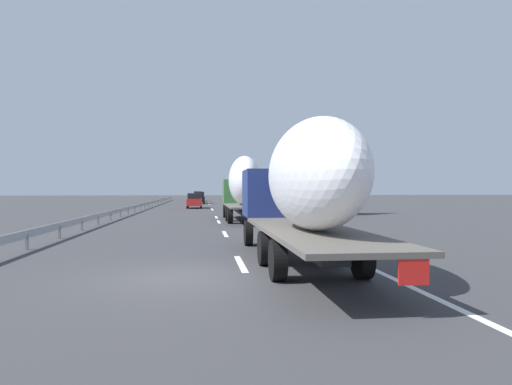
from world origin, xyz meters
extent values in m
plane|color=#38383A|center=(40.00, 0.00, 0.00)|extent=(260.00, 260.00, 0.00)
cube|color=white|center=(2.00, -1.80, 0.00)|extent=(3.20, 0.20, 0.01)
cube|color=white|center=(11.65, -1.80, 0.00)|extent=(3.20, 0.20, 0.01)
cube|color=white|center=(20.64, -1.80, 0.00)|extent=(3.20, 0.20, 0.01)
cube|color=white|center=(26.13, -1.80, 0.00)|extent=(3.20, 0.20, 0.01)
cube|color=white|center=(39.97, -1.80, 0.00)|extent=(3.20, 0.20, 0.01)
cube|color=white|center=(43.58, -1.80, 0.00)|extent=(3.20, 0.20, 0.01)
cube|color=white|center=(59.47, -1.80, 0.00)|extent=(3.20, 0.20, 0.01)
cube|color=white|center=(70.47, -1.80, 0.00)|extent=(3.20, 0.20, 0.01)
cube|color=white|center=(45.00, -5.50, 0.00)|extent=(110.00, 0.20, 0.01)
cube|color=#387038|center=(25.63, -3.60, 2.15)|extent=(2.40, 2.50, 1.90)
cube|color=black|center=(26.73, -3.60, 2.65)|extent=(0.08, 2.12, 0.80)
cube|color=#262628|center=(22.85, -3.60, 0.67)|extent=(10.22, 0.70, 0.24)
cube|color=#59544C|center=(20.07, -3.60, 1.14)|extent=(8.71, 2.50, 0.12)
ellipsoid|color=white|center=(20.40, -3.60, 2.93)|extent=(5.68, 2.20, 3.46)
cube|color=red|center=(15.75, -4.29, 0.90)|extent=(0.04, 0.56, 0.56)
cylinder|color=black|center=(25.63, -2.50, 0.52)|extent=(1.04, 0.30, 1.04)
cylinder|color=black|center=(25.63, -4.70, 0.52)|extent=(1.04, 0.30, 1.04)
cylinder|color=black|center=(21.27, -2.50, 0.52)|extent=(1.04, 0.35, 1.04)
cylinder|color=black|center=(21.27, -4.70, 0.52)|extent=(1.04, 0.35, 1.04)
cylinder|color=black|center=(18.87, -2.50, 0.52)|extent=(1.04, 0.35, 1.04)
cylinder|color=black|center=(18.87, -4.70, 0.52)|extent=(1.04, 0.35, 1.04)
cube|color=navy|center=(6.60, -3.60, 2.15)|extent=(2.40, 2.50, 1.90)
cube|color=black|center=(7.70, -3.60, 2.65)|extent=(0.08, 2.12, 0.80)
cube|color=#262628|center=(3.50, -3.60, 0.67)|extent=(11.40, 0.70, 0.24)
cube|color=#59544C|center=(0.41, -3.60, 1.14)|extent=(9.99, 2.50, 0.12)
ellipsoid|color=white|center=(0.06, -3.60, 2.70)|extent=(7.11, 2.20, 3.00)
cube|color=red|center=(-4.56, -4.29, 0.90)|extent=(0.04, 0.56, 0.56)
cylinder|color=black|center=(6.60, -2.50, 0.52)|extent=(1.04, 0.30, 1.04)
cylinder|color=black|center=(6.60, -4.70, 0.52)|extent=(1.04, 0.30, 1.04)
cylinder|color=black|center=(1.61, -2.50, 0.52)|extent=(1.04, 0.35, 1.04)
cylinder|color=black|center=(1.61, -4.70, 0.52)|extent=(1.04, 0.35, 1.04)
cylinder|color=black|center=(-0.79, -2.50, 0.52)|extent=(1.04, 0.35, 1.04)
cylinder|color=black|center=(-0.79, -4.70, 0.52)|extent=(1.04, 0.35, 1.04)
cube|color=white|center=(80.41, 0.15, 0.74)|extent=(4.56, 1.70, 0.84)
cube|color=black|center=(80.07, 0.15, 1.54)|extent=(2.51, 1.50, 0.76)
cylinder|color=black|center=(81.82, 0.90, 0.32)|extent=(0.64, 0.22, 0.64)
cylinder|color=black|center=(81.82, -0.60, 0.32)|extent=(0.64, 0.22, 0.64)
cylinder|color=black|center=(79.00, 0.90, 0.32)|extent=(0.64, 0.22, 0.64)
cylinder|color=black|center=(79.00, -0.60, 0.32)|extent=(0.64, 0.22, 0.64)
cube|color=red|center=(45.00, 0.28, 0.74)|extent=(4.75, 1.80, 0.84)
cube|color=black|center=(44.64, 0.28, 1.50)|extent=(2.61, 1.58, 0.68)
cylinder|color=black|center=(46.47, 1.08, 0.32)|extent=(0.64, 0.22, 0.64)
cylinder|color=black|center=(46.47, -0.52, 0.32)|extent=(0.64, 0.22, 0.64)
cylinder|color=black|center=(43.53, 1.08, 0.32)|extent=(0.64, 0.22, 0.64)
cylinder|color=black|center=(43.53, -0.52, 0.32)|extent=(0.64, 0.22, 0.64)
cube|color=#28479E|center=(71.66, -0.04, 0.74)|extent=(4.29, 1.75, 0.84)
cube|color=black|center=(71.34, -0.04, 1.52)|extent=(2.36, 1.54, 0.72)
cylinder|color=black|center=(72.99, 0.74, 0.32)|extent=(0.64, 0.22, 0.64)
cylinder|color=black|center=(72.99, -0.82, 0.32)|extent=(0.64, 0.22, 0.64)
cylinder|color=black|center=(70.34, 0.74, 0.32)|extent=(0.64, 0.22, 0.64)
cylinder|color=black|center=(70.34, -0.82, 0.32)|extent=(0.64, 0.22, 0.64)
cube|color=black|center=(62.50, -0.23, 0.74)|extent=(4.19, 1.71, 0.84)
cube|color=black|center=(62.18, -0.23, 1.54)|extent=(2.30, 1.50, 0.77)
cylinder|color=black|center=(63.80, 0.53, 0.32)|extent=(0.64, 0.22, 0.64)
cylinder|color=black|center=(63.80, -0.98, 0.32)|extent=(0.64, 0.22, 0.64)
cylinder|color=black|center=(61.20, 0.53, 0.32)|extent=(0.64, 0.22, 0.64)
cylinder|color=black|center=(61.20, -0.98, 0.32)|extent=(0.64, 0.22, 0.64)
cylinder|color=gray|center=(36.25, -6.70, 1.19)|extent=(0.10, 0.10, 2.38)
cube|color=#2D569E|center=(36.25, -6.70, 2.73)|extent=(0.06, 0.90, 0.70)
cylinder|color=#472D19|center=(29.22, -13.39, 0.89)|extent=(0.38, 0.38, 1.79)
cone|color=#194C1E|center=(29.22, -13.39, 4.76)|extent=(3.79, 3.79, 5.93)
cylinder|color=#472D19|center=(64.37, -11.97, 0.85)|extent=(0.32, 0.32, 1.70)
cone|color=#1E5B23|center=(64.37, -11.97, 3.49)|extent=(3.10, 3.10, 3.59)
cylinder|color=#472D19|center=(31.74, -10.53, 0.68)|extent=(0.35, 0.35, 1.36)
cone|color=#286B2D|center=(31.74, -10.53, 4.00)|extent=(2.97, 2.97, 5.28)
cube|color=#9EA0A5|center=(43.00, 6.00, 0.60)|extent=(94.00, 0.06, 0.32)
cube|color=slate|center=(6.22, 6.00, 0.30)|extent=(0.10, 0.10, 0.60)
cube|color=slate|center=(10.30, 6.00, 0.30)|extent=(0.10, 0.10, 0.60)
cube|color=slate|center=(14.39, 6.00, 0.30)|extent=(0.10, 0.10, 0.60)
cube|color=slate|center=(18.48, 6.00, 0.30)|extent=(0.10, 0.10, 0.60)
cube|color=slate|center=(22.57, 6.00, 0.30)|extent=(0.10, 0.10, 0.60)
cube|color=slate|center=(26.65, 6.00, 0.30)|extent=(0.10, 0.10, 0.60)
cube|color=slate|center=(30.74, 6.00, 0.30)|extent=(0.10, 0.10, 0.60)
cube|color=slate|center=(34.83, 6.00, 0.30)|extent=(0.10, 0.10, 0.60)
cube|color=slate|center=(38.91, 6.00, 0.30)|extent=(0.10, 0.10, 0.60)
cube|color=slate|center=(43.00, 6.00, 0.30)|extent=(0.10, 0.10, 0.60)
cube|color=slate|center=(47.09, 6.00, 0.30)|extent=(0.10, 0.10, 0.60)
cube|color=slate|center=(51.17, 6.00, 0.30)|extent=(0.10, 0.10, 0.60)
cube|color=slate|center=(55.26, 6.00, 0.30)|extent=(0.10, 0.10, 0.60)
cube|color=slate|center=(59.35, 6.00, 0.30)|extent=(0.10, 0.10, 0.60)
cube|color=slate|center=(63.43, 6.00, 0.30)|extent=(0.10, 0.10, 0.60)
cube|color=slate|center=(67.52, 6.00, 0.30)|extent=(0.10, 0.10, 0.60)
cube|color=slate|center=(71.61, 6.00, 0.30)|extent=(0.10, 0.10, 0.60)
cube|color=slate|center=(75.70, 6.00, 0.30)|extent=(0.10, 0.10, 0.60)
cube|color=slate|center=(79.78, 6.00, 0.30)|extent=(0.10, 0.10, 0.60)
cube|color=slate|center=(83.87, 6.00, 0.30)|extent=(0.10, 0.10, 0.60)
cube|color=slate|center=(87.96, 6.00, 0.30)|extent=(0.10, 0.10, 0.60)
camera|label=1|loc=(-12.29, -0.60, 2.30)|focal=32.61mm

